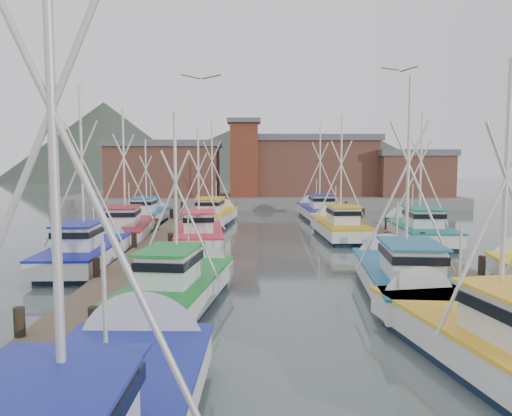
{
  "coord_description": "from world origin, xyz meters",
  "views": [
    {
      "loc": [
        -1.88,
        -22.27,
        5.14
      ],
      "look_at": [
        -1.29,
        4.64,
        2.6
      ],
      "focal_mm": 35.0,
      "sensor_mm": 36.0,
      "label": 1
    }
  ],
  "objects_px": {
    "boat_1": "(480,337)",
    "boat_12": "(214,216)",
    "lookout_tower": "(244,157)",
    "boat_4": "(182,285)",
    "boat_8": "(199,234)"
  },
  "relations": [
    {
      "from": "boat_1",
      "to": "boat_12",
      "type": "xyz_separation_m",
      "value": [
        -8.53,
        28.4,
        0.0
      ]
    },
    {
      "from": "lookout_tower",
      "to": "boat_4",
      "type": "relative_size",
      "value": 0.99
    },
    {
      "from": "boat_1",
      "to": "boat_8",
      "type": "distance_m",
      "value": 19.99
    },
    {
      "from": "boat_4",
      "to": "boat_1",
      "type": "bearing_deg",
      "value": -24.78
    },
    {
      "from": "boat_12",
      "to": "boat_4",
      "type": "bearing_deg",
      "value": -82.12
    },
    {
      "from": "lookout_tower",
      "to": "boat_1",
      "type": "relative_size",
      "value": 0.92
    },
    {
      "from": "boat_8",
      "to": "boat_4",
      "type": "bearing_deg",
      "value": -92.33
    },
    {
      "from": "boat_4",
      "to": "boat_8",
      "type": "distance_m",
      "value": 12.47
    },
    {
      "from": "boat_8",
      "to": "boat_12",
      "type": "height_order",
      "value": "boat_12"
    },
    {
      "from": "boat_4",
      "to": "boat_8",
      "type": "bearing_deg",
      "value": 101.26
    },
    {
      "from": "lookout_tower",
      "to": "boat_12",
      "type": "bearing_deg",
      "value": -99.38
    },
    {
      "from": "lookout_tower",
      "to": "boat_12",
      "type": "distance_m",
      "value": 15.64
    },
    {
      "from": "boat_1",
      "to": "boat_8",
      "type": "xyz_separation_m",
      "value": [
        -8.8,
        17.95,
        -0.0
      ]
    },
    {
      "from": "boat_4",
      "to": "boat_8",
      "type": "relative_size",
      "value": 0.97
    },
    {
      "from": "lookout_tower",
      "to": "boat_8",
      "type": "distance_m",
      "value": 25.72
    }
  ]
}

